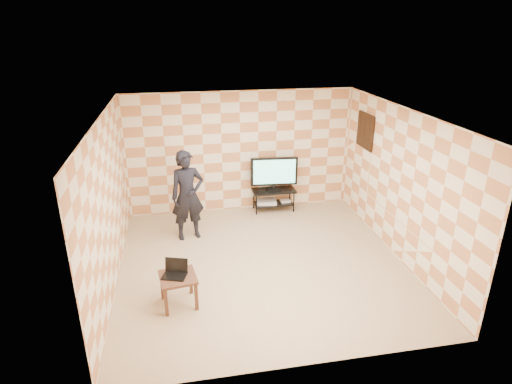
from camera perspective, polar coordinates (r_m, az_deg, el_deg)
The scene contains 14 objects.
floor at distance 7.80m, azimuth 0.82°, elevation -9.50°, with size 5.00×5.00×0.00m, color tan.
wall_back at distance 9.51m, azimuth -2.11°, elevation 5.33°, with size 5.00×0.02×2.70m, color beige.
wall_front at distance 5.03m, azimuth 6.62°, elevation -10.92°, with size 5.00×0.02×2.70m, color beige.
wall_left at distance 7.16m, azimuth -19.15°, elevation -1.65°, with size 0.02×5.00×2.70m, color beige.
wall_right at distance 8.03m, azimuth 18.64°, elevation 0.97°, with size 0.02×5.00×2.70m, color beige.
ceiling at distance 6.79m, azimuth 0.94°, elevation 10.32°, with size 5.00×5.00×0.02m, color white.
wall_art at distance 9.17m, azimuth 14.37°, elevation 7.90°, with size 0.04×0.72×0.72m.
tv_stand at distance 9.73m, azimuth 2.36°, elevation -0.44°, with size 0.98×0.44×0.50m.
tv at distance 9.53m, azimuth 2.42°, elevation 2.65°, with size 1.05×0.22×0.76m.
dvd_player at distance 9.78m, azimuth 1.41°, elevation -1.30°, with size 0.44×0.32×0.07m, color silver.
game_console at distance 9.88m, azimuth 3.92°, elevation -1.18°, with size 0.22×0.16×0.05m, color silver.
side_table at distance 6.69m, azimuth -10.35°, elevation -11.61°, with size 0.61×0.61×0.50m.
laptop at distance 6.65m, azimuth -10.72°, elevation -10.42°, with size 0.42×0.37×0.24m.
person at distance 8.41m, azimuth -9.11°, elevation -0.47°, with size 0.66×0.43×1.80m, color black.
Camera 1 is at (-1.33, -6.52, 4.07)m, focal length 30.00 mm.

